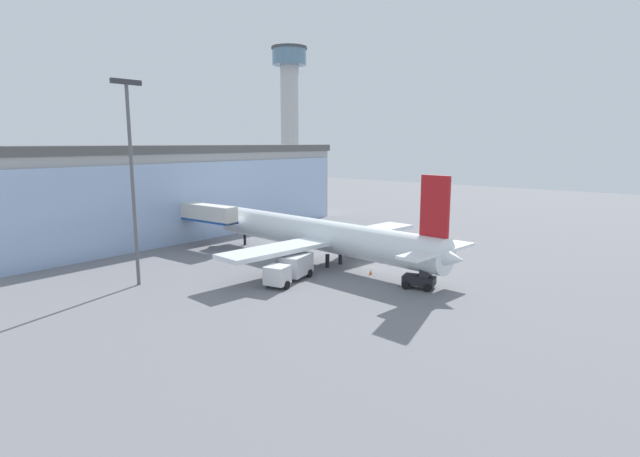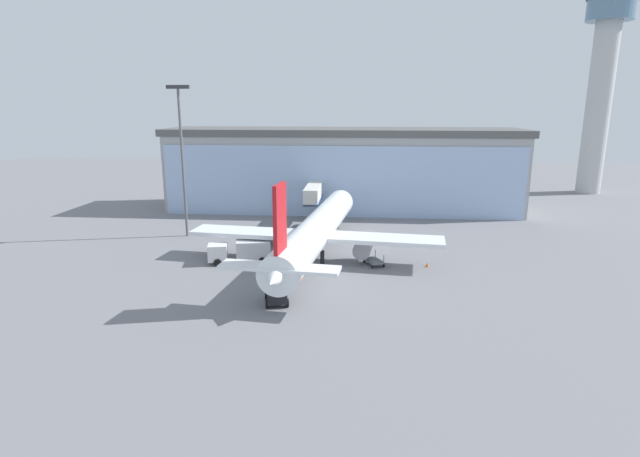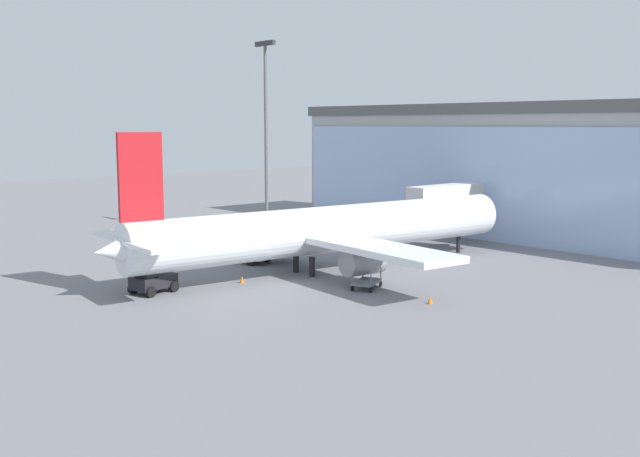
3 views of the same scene
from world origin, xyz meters
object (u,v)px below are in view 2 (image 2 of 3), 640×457
Objects in this scene: safety_cone_wingtip at (427,265)px; jet_bridge at (314,192)px; pushback_tug at (277,294)px; safety_cone_nose at (301,277)px; catering_truck at (242,251)px; baggage_cart at (374,261)px; apron_light_mast at (182,150)px; airplane at (316,231)px; control_tower at (602,80)px.

jet_bridge is at bearing 125.22° from safety_cone_wingtip.
pushback_tug reaches higher than safety_cone_nose.
catering_truck is 2.37× the size of baggage_cart.
airplane is at bearing -23.78° from apron_light_mast.
airplane is 13.75m from safety_cone_wingtip.
catering_truck is (11.15, -11.50, -10.80)m from apron_light_mast.
safety_cone_wingtip is at bearing -146.31° from jet_bridge.
control_tower is at bearing 115.00° from baggage_cart.
safety_cone_nose is at bearing -24.77° from pushback_tug.
pushback_tug is (-2.08, -14.85, -2.50)m from airplane.
catering_truck is 2.15× the size of pushback_tug.
jet_bridge is at bearing -12.95° from pushback_tug.
pushback_tug is at bearing 177.14° from airplane.
apron_light_mast is 19.32m from catering_truck.
safety_cone_nose is at bearing -41.14° from apron_light_mast.
airplane is 9.27m from catering_truck.
apron_light_mast is at bearing 138.86° from safety_cone_nose.
jet_bridge is at bearing -118.19° from catering_truck.
baggage_cart is at bearing -158.18° from jet_bridge.
safety_cone_nose is (7.86, -5.11, -1.19)m from catering_truck.
pushback_tug is (-9.11, -12.80, 0.47)m from baggage_cart.
safety_cone_nose is at bearing -157.36° from safety_cone_wingtip.
safety_cone_wingtip is (15.30, 12.78, -0.70)m from pushback_tug.
control_tower is 72.59m from safety_cone_wingtip.
catering_truck is at bearing -178.11° from safety_cone_wingtip.
apron_light_mast is 36.71m from safety_cone_wingtip.
control_tower is 71.61× the size of safety_cone_nose.
airplane is at bearing -21.95° from pushback_tug.
pushback_tug is (6.53, -12.07, -0.49)m from catering_truck.
catering_truck is 21.87m from safety_cone_wingtip.
apron_light_mast is at bearing -147.98° from control_tower.
jet_bridge reaches higher than safety_cone_wingtip.
airplane is 5.22× the size of catering_truck.
safety_cone_nose is (-53.62, -62.03, -23.22)m from control_tower.
pushback_tug is at bearing -61.23° from baggage_cart.
apron_light_mast reaches higher than safety_cone_wingtip.
jet_bridge is 27.96m from safety_cone_wingtip.
control_tower is 11.13× the size of pushback_tug.
baggage_cart is (9.73, -22.55, -4.19)m from jet_bridge.
airplane is at bearing -132.13° from baggage_cart.
baggage_cart is 15.71m from pushback_tug.
airplane is 72.30× the size of safety_cone_wingtip.
airplane is (-52.86, -54.13, -20.03)m from control_tower.
baggage_cart is 9.73m from safety_cone_nose.
safety_cone_nose is (-0.76, -7.90, -3.20)m from airplane.
airplane is at bearing -134.32° from control_tower.
apron_light_mast is 6.52× the size of baggage_cart.
baggage_cart is (15.64, 0.73, -0.97)m from catering_truck.
catering_truck is at bearing 113.06° from airplane.
jet_bridge is 20.70m from airplane.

